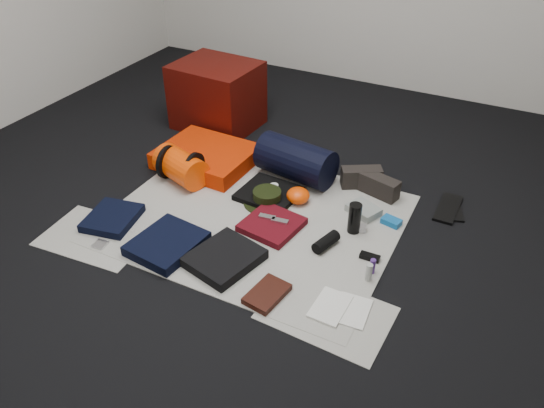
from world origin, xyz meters
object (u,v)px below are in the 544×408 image
at_px(compact_camera, 358,227).
at_px(paperback_book, 267,294).
at_px(sleeping_pad, 207,156).
at_px(red_cabinet, 217,96).
at_px(stuff_sack, 181,167).
at_px(water_bottle, 355,218).
at_px(navy_duffel, 296,160).

bearing_deg(compact_camera, paperback_book, -117.80).
height_order(sleeping_pad, paperback_book, sleeping_pad).
distance_m(red_cabinet, sleeping_pad, 0.61).
height_order(red_cabinet, stuff_sack, red_cabinet).
bearing_deg(paperback_book, red_cabinet, 137.40).
distance_m(sleeping_pad, paperback_book, 1.31).
xyz_separation_m(red_cabinet, stuff_sack, (0.21, -0.79, -0.13)).
relative_size(sleeping_pad, compact_camera, 6.75).
bearing_deg(water_bottle, stuff_sack, 179.75).
xyz_separation_m(sleeping_pad, paperback_book, (0.93, -0.92, -0.04)).
xyz_separation_m(red_cabinet, paperback_book, (1.17, -1.46, -0.22)).
bearing_deg(water_bottle, red_cabinet, 149.94).
xyz_separation_m(red_cabinet, navy_duffel, (0.84, -0.43, -0.11)).
relative_size(sleeping_pad, navy_duffel, 1.23).
relative_size(compact_camera, paperback_book, 0.40).
height_order(stuff_sack, paperback_book, stuff_sack).
xyz_separation_m(red_cabinet, compact_camera, (1.39, -0.77, -0.22)).
relative_size(stuff_sack, navy_duffel, 0.70).
distance_m(navy_duffel, water_bottle, 0.64).
bearing_deg(sleeping_pad, stuff_sack, -96.40).
distance_m(red_cabinet, compact_camera, 1.60).
xyz_separation_m(stuff_sack, compact_camera, (1.18, 0.02, -0.08)).
distance_m(stuff_sack, compact_camera, 1.18).
height_order(red_cabinet, sleeping_pad, red_cabinet).
xyz_separation_m(stuff_sack, paperback_book, (0.96, -0.68, -0.08)).
bearing_deg(red_cabinet, water_bottle, -26.48).
distance_m(stuff_sack, water_bottle, 1.16).
relative_size(water_bottle, paperback_book, 0.80).
distance_m(navy_duffel, compact_camera, 0.65).
bearing_deg(stuff_sack, red_cabinet, 104.94).
bearing_deg(sleeping_pad, red_cabinet, 113.86).
height_order(stuff_sack, navy_duffel, navy_duffel).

